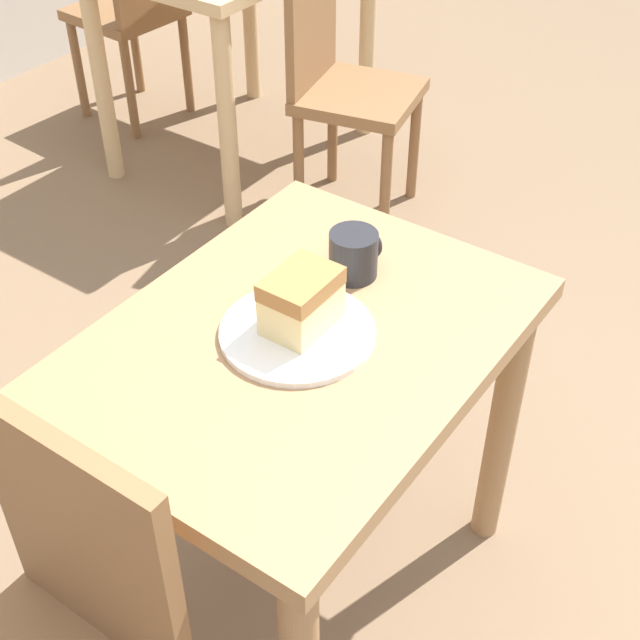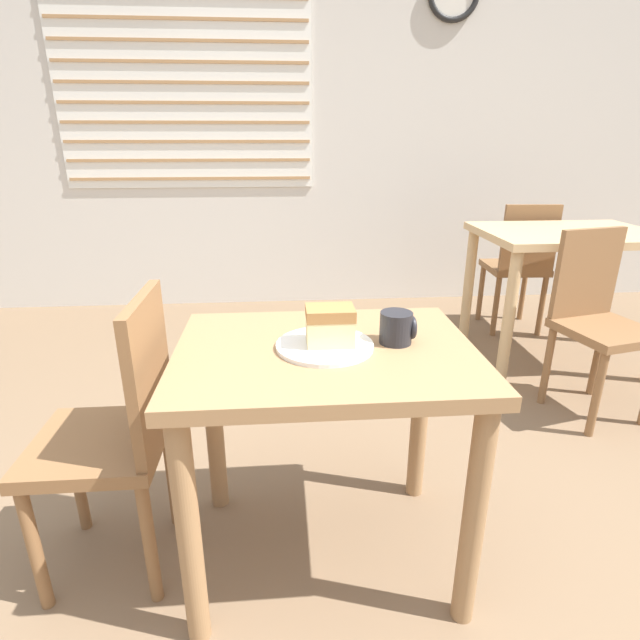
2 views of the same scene
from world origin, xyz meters
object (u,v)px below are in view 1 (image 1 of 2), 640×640
at_px(plate, 297,332).
at_px(coffee_mug, 355,253).
at_px(cake_slice, 301,301).
at_px(dining_table_near, 300,392).
at_px(chair_far_opposite, 134,4).
at_px(chair_far_corner, 342,80).

height_order(plate, coffee_mug, coffee_mug).
distance_m(plate, cake_slice, 0.06).
height_order(dining_table_near, plate, plate).
bearing_deg(chair_far_opposite, plate, 55.14).
distance_m(cake_slice, coffee_mug, 0.19).
relative_size(chair_far_opposite, cake_slice, 6.68).
bearing_deg(chair_far_corner, plate, -161.72).
height_order(dining_table_near, cake_slice, cake_slice).
bearing_deg(cake_slice, chair_far_opposite, 52.06).
bearing_deg(chair_far_opposite, coffee_mug, 58.99).
distance_m(chair_far_opposite, plate, 2.36).
xyz_separation_m(dining_table_near, chair_far_corner, (1.34, 0.81, -0.11)).
bearing_deg(chair_far_opposite, chair_far_corner, 87.33).
bearing_deg(chair_far_opposite, cake_slice, 55.40).
distance_m(dining_table_near, coffee_mug, 0.27).
relative_size(plate, cake_slice, 2.07).
xyz_separation_m(plate, coffee_mug, (0.20, 0.02, 0.04)).
xyz_separation_m(dining_table_near, cake_slice, (0.01, 0.00, 0.20)).
xyz_separation_m(cake_slice, coffee_mug, (0.19, 0.02, -0.02)).
bearing_deg(plate, chair_far_corner, 31.12).
xyz_separation_m(dining_table_near, plate, (-0.00, 0.00, 0.14)).
bearing_deg(chair_far_corner, chair_far_opposite, 71.14).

